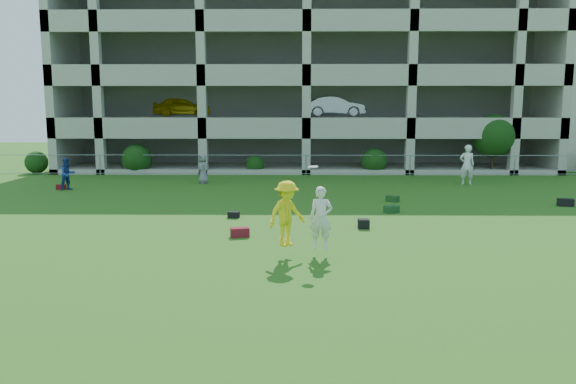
{
  "coord_description": "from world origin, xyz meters",
  "views": [
    {
      "loc": [
        -0.58,
        -13.33,
        3.85
      ],
      "look_at": [
        -0.82,
        3.0,
        1.4
      ],
      "focal_mm": 35.0,
      "sensor_mm": 36.0,
      "label": 1
    }
  ],
  "objects_px": {
    "bystander_a": "(67,174)",
    "bystander_e": "(467,165)",
    "frisbee_contest": "(295,215)",
    "crate_d": "(364,224)",
    "parking_garage": "(304,78)",
    "bystander_c": "(203,169)"
  },
  "relations": [
    {
      "from": "bystander_a",
      "to": "crate_d",
      "type": "distance_m",
      "value": 15.49
    },
    {
      "from": "parking_garage",
      "to": "crate_d",
      "type": "bearing_deg",
      "value": -86.03
    },
    {
      "from": "bystander_c",
      "to": "crate_d",
      "type": "xyz_separation_m",
      "value": [
        6.97,
        -10.85,
        -0.6
      ]
    },
    {
      "from": "bystander_a",
      "to": "parking_garage",
      "type": "bearing_deg",
      "value": 6.81
    },
    {
      "from": "bystander_a",
      "to": "crate_d",
      "type": "xyz_separation_m",
      "value": [
        13.0,
        -8.39,
        -0.61
      ]
    },
    {
      "from": "bystander_e",
      "to": "crate_d",
      "type": "xyz_separation_m",
      "value": [
        -6.44,
        -10.5,
        -0.86
      ]
    },
    {
      "from": "bystander_c",
      "to": "bystander_e",
      "type": "distance_m",
      "value": 13.42
    },
    {
      "from": "bystander_a",
      "to": "bystander_c",
      "type": "height_order",
      "value": "bystander_a"
    },
    {
      "from": "frisbee_contest",
      "to": "bystander_e",
      "type": "bearing_deg",
      "value": 58.46
    },
    {
      "from": "bystander_a",
      "to": "bystander_e",
      "type": "bearing_deg",
      "value": -39.53
    },
    {
      "from": "bystander_c",
      "to": "parking_garage",
      "type": "bearing_deg",
      "value": 118.61
    },
    {
      "from": "crate_d",
      "to": "parking_garage",
      "type": "distance_m",
      "value": 24.03
    },
    {
      "from": "crate_d",
      "to": "frisbee_contest",
      "type": "xyz_separation_m",
      "value": [
        -2.2,
        -3.57,
        0.98
      ]
    },
    {
      "from": "bystander_e",
      "to": "parking_garage",
      "type": "xyz_separation_m",
      "value": [
        -8.05,
        12.75,
        5.0
      ]
    },
    {
      "from": "bystander_a",
      "to": "frisbee_contest",
      "type": "relative_size",
      "value": 0.69
    },
    {
      "from": "bystander_e",
      "to": "parking_garage",
      "type": "bearing_deg",
      "value": -51.82
    },
    {
      "from": "crate_d",
      "to": "frisbee_contest",
      "type": "distance_m",
      "value": 4.31
    },
    {
      "from": "bystander_e",
      "to": "crate_d",
      "type": "distance_m",
      "value": 12.34
    },
    {
      "from": "bystander_c",
      "to": "bystander_a",
      "type": "bearing_deg",
      "value": -105.78
    },
    {
      "from": "bystander_a",
      "to": "parking_garage",
      "type": "distance_m",
      "value": 19.44
    },
    {
      "from": "bystander_e",
      "to": "crate_d",
      "type": "bearing_deg",
      "value": 64.39
    },
    {
      "from": "bystander_a",
      "to": "parking_garage",
      "type": "xyz_separation_m",
      "value": [
        11.39,
        14.85,
        5.26
      ]
    }
  ]
}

